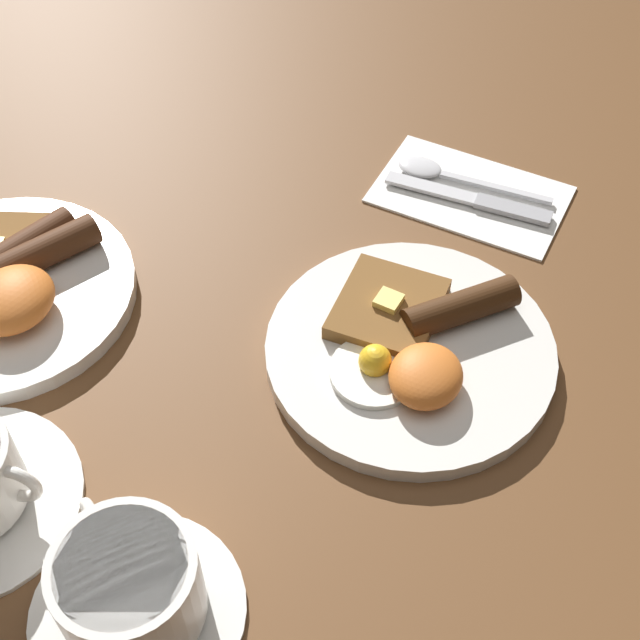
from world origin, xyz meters
TOP-DOWN VIEW (x-y plane):
  - ground_plane at (0.00, 0.00)m, footprint 3.00×3.00m
  - breakfast_plate_near at (0.00, -0.00)m, footprint 0.23×0.23m
  - breakfast_plate_far at (-0.07, 0.34)m, footprint 0.23×0.23m
  - teacup_near at (-0.27, 0.10)m, footprint 0.14×0.14m
  - napkin at (0.21, 0.01)m, footprint 0.12×0.19m
  - knife at (0.20, -0.00)m, footprint 0.02×0.16m
  - spoon at (0.22, 0.05)m, footprint 0.03×0.15m

SIDE VIEW (x-z plane):
  - ground_plane at x=0.00m, z-range 0.00..0.00m
  - napkin at x=0.21m, z-range 0.00..0.01m
  - knife at x=0.20m, z-range 0.00..0.01m
  - spoon at x=0.22m, z-range 0.00..0.01m
  - breakfast_plate_near at x=0.00m, z-range -0.01..0.03m
  - breakfast_plate_far at x=-0.07m, z-range -0.01..0.04m
  - teacup_near at x=-0.27m, z-range 0.00..0.07m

